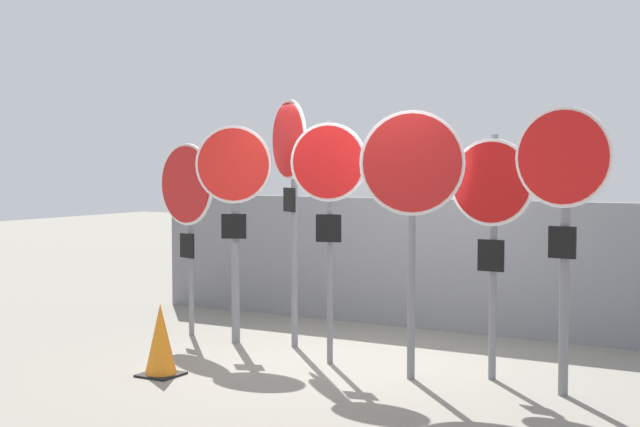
% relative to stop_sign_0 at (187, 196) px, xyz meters
% --- Properties ---
extents(ground_plane, '(40.00, 40.00, 0.00)m').
position_rel_stop_sign_0_xyz_m(ground_plane, '(2.15, -0.25, -1.55)').
color(ground_plane, gray).
extents(fence_back, '(7.43, 0.12, 1.50)m').
position_rel_stop_sign_0_xyz_m(fence_back, '(2.15, 1.71, -0.80)').
color(fence_back, slate).
rests_on(fence_back, ground).
extents(stop_sign_0, '(0.88, 0.26, 2.12)m').
position_rel_stop_sign_0_xyz_m(stop_sign_0, '(0.00, 0.00, 0.00)').
color(stop_sign_0, slate).
rests_on(stop_sign_0, ground).
extents(stop_sign_1, '(0.76, 0.33, 2.30)m').
position_rel_stop_sign_0_xyz_m(stop_sign_1, '(0.70, -0.10, 0.04)').
color(stop_sign_1, slate).
rests_on(stop_sign_1, ground).
extents(stop_sign_2, '(0.69, 0.49, 2.55)m').
position_rel_stop_sign_0_xyz_m(stop_sign_2, '(1.31, 0.03, 0.34)').
color(stop_sign_2, slate).
rests_on(stop_sign_2, ground).
extents(stop_sign_3, '(0.72, 0.21, 2.30)m').
position_rel_stop_sign_0_xyz_m(stop_sign_3, '(2.04, -0.46, 0.17)').
color(stop_sign_3, slate).
rests_on(stop_sign_3, ground).
extents(stop_sign_4, '(0.84, 0.42, 2.36)m').
position_rel_stop_sign_0_xyz_m(stop_sign_4, '(2.97, -0.64, 0.18)').
color(stop_sign_4, slate).
rests_on(stop_sign_4, ground).
extents(stop_sign_5, '(0.76, 0.13, 2.15)m').
position_rel_stop_sign_0_xyz_m(stop_sign_5, '(3.57, -0.30, -0.01)').
color(stop_sign_5, slate).
rests_on(stop_sign_5, ground).
extents(stop_sign_6, '(0.81, 0.18, 2.36)m').
position_rel_stop_sign_0_xyz_m(stop_sign_6, '(4.25, -0.54, 0.13)').
color(stop_sign_6, slate).
rests_on(stop_sign_6, ground).
extents(traffic_cone_0, '(0.34, 0.34, 0.65)m').
position_rel_stop_sign_0_xyz_m(traffic_cone_0, '(0.95, -1.60, -1.22)').
color(traffic_cone_0, black).
rests_on(traffic_cone_0, ground).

